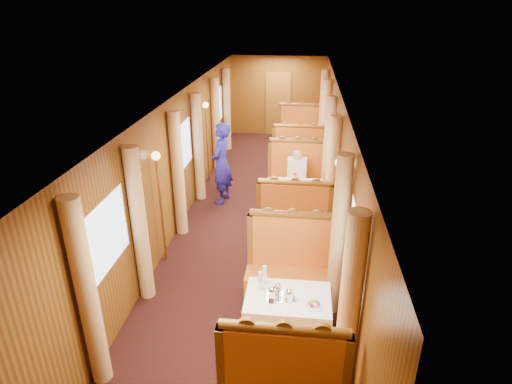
# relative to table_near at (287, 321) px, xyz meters

# --- Properties ---
(floor) EXTENTS (3.00, 12.00, 0.01)m
(floor) POSITION_rel_table_near_xyz_m (-0.75, 3.50, -0.38)
(floor) COLOR black
(floor) RESTS_ON ground
(ceiling) EXTENTS (3.00, 12.00, 0.01)m
(ceiling) POSITION_rel_table_near_xyz_m (-0.75, 3.50, 2.12)
(ceiling) COLOR silver
(ceiling) RESTS_ON wall_left
(wall_far) EXTENTS (3.00, 0.01, 2.50)m
(wall_far) POSITION_rel_table_near_xyz_m (-0.75, 9.50, 0.88)
(wall_far) COLOR brown
(wall_far) RESTS_ON floor
(wall_left) EXTENTS (0.01, 12.00, 2.50)m
(wall_left) POSITION_rel_table_near_xyz_m (-2.25, 3.50, 0.88)
(wall_left) COLOR brown
(wall_left) RESTS_ON floor
(wall_right) EXTENTS (0.01, 12.00, 2.50)m
(wall_right) POSITION_rel_table_near_xyz_m (0.75, 3.50, 0.88)
(wall_right) COLOR brown
(wall_right) RESTS_ON floor
(doorway_far) EXTENTS (0.80, 0.04, 2.00)m
(doorway_far) POSITION_rel_table_near_xyz_m (-0.75, 9.47, 0.62)
(doorway_far) COLOR brown
(doorway_far) RESTS_ON floor
(table_near) EXTENTS (1.05, 0.72, 0.75)m
(table_near) POSITION_rel_table_near_xyz_m (0.00, 0.00, 0.00)
(table_near) COLOR white
(table_near) RESTS_ON floor
(banquette_near_fwd) EXTENTS (1.30, 0.55, 1.34)m
(banquette_near_fwd) POSITION_rel_table_near_xyz_m (0.00, -1.01, 0.05)
(banquette_near_fwd) COLOR #B94114
(banquette_near_fwd) RESTS_ON floor
(banquette_near_aft) EXTENTS (1.30, 0.55, 1.34)m
(banquette_near_aft) POSITION_rel_table_near_xyz_m (0.00, 1.01, 0.05)
(banquette_near_aft) COLOR #B94114
(banquette_near_aft) RESTS_ON floor
(table_mid) EXTENTS (1.05, 0.72, 0.75)m
(table_mid) POSITION_rel_table_near_xyz_m (0.00, 3.50, 0.00)
(table_mid) COLOR white
(table_mid) RESTS_ON floor
(banquette_mid_fwd) EXTENTS (1.30, 0.55, 1.34)m
(banquette_mid_fwd) POSITION_rel_table_near_xyz_m (0.00, 2.49, 0.05)
(banquette_mid_fwd) COLOR #B94114
(banquette_mid_fwd) RESTS_ON floor
(banquette_mid_aft) EXTENTS (1.30, 0.55, 1.34)m
(banquette_mid_aft) POSITION_rel_table_near_xyz_m (0.00, 4.51, 0.05)
(banquette_mid_aft) COLOR #B94114
(banquette_mid_aft) RESTS_ON floor
(table_far) EXTENTS (1.05, 0.72, 0.75)m
(table_far) POSITION_rel_table_near_xyz_m (0.00, 7.00, 0.00)
(table_far) COLOR white
(table_far) RESTS_ON floor
(banquette_far_fwd) EXTENTS (1.30, 0.55, 1.34)m
(banquette_far_fwd) POSITION_rel_table_near_xyz_m (0.00, 5.99, 0.05)
(banquette_far_fwd) COLOR #B94114
(banquette_far_fwd) RESTS_ON floor
(banquette_far_aft) EXTENTS (1.30, 0.55, 1.34)m
(banquette_far_aft) POSITION_rel_table_near_xyz_m (0.00, 8.01, 0.05)
(banquette_far_aft) COLOR #B94114
(banquette_far_aft) RESTS_ON floor
(tea_tray) EXTENTS (0.39, 0.33, 0.01)m
(tea_tray) POSITION_rel_table_near_xyz_m (-0.10, -0.02, 0.38)
(tea_tray) COLOR silver
(tea_tray) RESTS_ON table_near
(teapot_left) EXTENTS (0.18, 0.13, 0.14)m
(teapot_left) POSITION_rel_table_near_xyz_m (-0.19, -0.08, 0.45)
(teapot_left) COLOR silver
(teapot_left) RESTS_ON tea_tray
(teapot_right) EXTENTS (0.19, 0.17, 0.13)m
(teapot_right) POSITION_rel_table_near_xyz_m (0.02, -0.08, 0.44)
(teapot_right) COLOR silver
(teapot_right) RESTS_ON tea_tray
(teapot_back) EXTENTS (0.17, 0.15, 0.12)m
(teapot_back) POSITION_rel_table_near_xyz_m (-0.13, 0.04, 0.43)
(teapot_back) COLOR silver
(teapot_back) RESTS_ON tea_tray
(fruit_plate) EXTENTS (0.22, 0.22, 0.05)m
(fruit_plate) POSITION_rel_table_near_xyz_m (0.31, -0.14, 0.39)
(fruit_plate) COLOR white
(fruit_plate) RESTS_ON table_near
(cup_inboard) EXTENTS (0.08, 0.08, 0.26)m
(cup_inboard) POSITION_rel_table_near_xyz_m (-0.35, 0.10, 0.48)
(cup_inboard) COLOR white
(cup_inboard) RESTS_ON table_near
(cup_outboard) EXTENTS (0.08, 0.08, 0.26)m
(cup_outboard) POSITION_rel_table_near_xyz_m (-0.31, 0.23, 0.48)
(cup_outboard) COLOR white
(cup_outboard) RESTS_ON table_near
(rose_vase_mid) EXTENTS (0.06, 0.06, 0.36)m
(rose_vase_mid) POSITION_rel_table_near_xyz_m (-0.02, 3.50, 0.55)
(rose_vase_mid) COLOR silver
(rose_vase_mid) RESTS_ON table_mid
(rose_vase_far) EXTENTS (0.06, 0.06, 0.36)m
(rose_vase_far) POSITION_rel_table_near_xyz_m (-0.01, 7.03, 0.55)
(rose_vase_far) COLOR silver
(rose_vase_far) RESTS_ON table_far
(window_left_near) EXTENTS (0.01, 1.20, 0.90)m
(window_left_near) POSITION_rel_table_near_xyz_m (-2.24, 0.00, 1.07)
(window_left_near) COLOR #97ADCD
(window_left_near) RESTS_ON wall_left
(curtain_left_near_a) EXTENTS (0.22, 0.22, 2.35)m
(curtain_left_near_a) POSITION_rel_table_near_xyz_m (-2.13, -0.78, 0.80)
(curtain_left_near_a) COLOR tan
(curtain_left_near_a) RESTS_ON floor
(curtain_left_near_b) EXTENTS (0.22, 0.22, 2.35)m
(curtain_left_near_b) POSITION_rel_table_near_xyz_m (-2.13, 0.78, 0.80)
(curtain_left_near_b) COLOR tan
(curtain_left_near_b) RESTS_ON floor
(window_right_near) EXTENTS (0.01, 1.20, 0.90)m
(window_right_near) POSITION_rel_table_near_xyz_m (0.74, 0.00, 1.07)
(window_right_near) COLOR #97ADCD
(window_right_near) RESTS_ON wall_right
(curtain_right_near_a) EXTENTS (0.22, 0.22, 2.35)m
(curtain_right_near_a) POSITION_rel_table_near_xyz_m (0.63, -0.78, 0.80)
(curtain_right_near_a) COLOR tan
(curtain_right_near_a) RESTS_ON floor
(curtain_right_near_b) EXTENTS (0.22, 0.22, 2.35)m
(curtain_right_near_b) POSITION_rel_table_near_xyz_m (0.63, 0.78, 0.80)
(curtain_right_near_b) COLOR tan
(curtain_right_near_b) RESTS_ON floor
(window_left_mid) EXTENTS (0.01, 1.20, 0.90)m
(window_left_mid) POSITION_rel_table_near_xyz_m (-2.24, 3.50, 1.07)
(window_left_mid) COLOR #97ADCD
(window_left_mid) RESTS_ON wall_left
(curtain_left_mid_a) EXTENTS (0.22, 0.22, 2.35)m
(curtain_left_mid_a) POSITION_rel_table_near_xyz_m (-2.13, 2.72, 0.80)
(curtain_left_mid_a) COLOR tan
(curtain_left_mid_a) RESTS_ON floor
(curtain_left_mid_b) EXTENTS (0.22, 0.22, 2.35)m
(curtain_left_mid_b) POSITION_rel_table_near_xyz_m (-2.13, 4.28, 0.80)
(curtain_left_mid_b) COLOR tan
(curtain_left_mid_b) RESTS_ON floor
(window_right_mid) EXTENTS (0.01, 1.20, 0.90)m
(window_right_mid) POSITION_rel_table_near_xyz_m (0.74, 3.50, 1.07)
(window_right_mid) COLOR #97ADCD
(window_right_mid) RESTS_ON wall_right
(curtain_right_mid_a) EXTENTS (0.22, 0.22, 2.35)m
(curtain_right_mid_a) POSITION_rel_table_near_xyz_m (0.63, 2.72, 0.80)
(curtain_right_mid_a) COLOR tan
(curtain_right_mid_a) RESTS_ON floor
(curtain_right_mid_b) EXTENTS (0.22, 0.22, 2.35)m
(curtain_right_mid_b) POSITION_rel_table_near_xyz_m (0.63, 4.28, 0.80)
(curtain_right_mid_b) COLOR tan
(curtain_right_mid_b) RESTS_ON floor
(window_left_far) EXTENTS (0.01, 1.20, 0.90)m
(window_left_far) POSITION_rel_table_near_xyz_m (-2.24, 7.00, 1.07)
(window_left_far) COLOR #97ADCD
(window_left_far) RESTS_ON wall_left
(curtain_left_far_a) EXTENTS (0.22, 0.22, 2.35)m
(curtain_left_far_a) POSITION_rel_table_near_xyz_m (-2.13, 6.22, 0.80)
(curtain_left_far_a) COLOR tan
(curtain_left_far_a) RESTS_ON floor
(curtain_left_far_b) EXTENTS (0.22, 0.22, 2.35)m
(curtain_left_far_b) POSITION_rel_table_near_xyz_m (-2.13, 7.78, 0.80)
(curtain_left_far_b) COLOR tan
(curtain_left_far_b) RESTS_ON floor
(window_right_far) EXTENTS (0.01, 1.20, 0.90)m
(window_right_far) POSITION_rel_table_near_xyz_m (0.74, 7.00, 1.07)
(window_right_far) COLOR #97ADCD
(window_right_far) RESTS_ON wall_right
(curtain_right_far_a) EXTENTS (0.22, 0.22, 2.35)m
(curtain_right_far_a) POSITION_rel_table_near_xyz_m (0.63, 6.22, 0.80)
(curtain_right_far_a) COLOR tan
(curtain_right_far_a) RESTS_ON floor
(curtain_right_far_b) EXTENTS (0.22, 0.22, 2.35)m
(curtain_right_far_b) POSITION_rel_table_near_xyz_m (0.63, 7.78, 0.80)
(curtain_right_far_b) COLOR tan
(curtain_right_far_b) RESTS_ON floor
(sconce_left_fore) EXTENTS (0.14, 0.14, 1.95)m
(sconce_left_fore) POSITION_rel_table_near_xyz_m (-2.15, 1.75, 1.01)
(sconce_left_fore) COLOR #BF8C3F
(sconce_left_fore) RESTS_ON floor
(sconce_right_fore) EXTENTS (0.14, 0.14, 1.95)m
(sconce_right_fore) POSITION_rel_table_near_xyz_m (0.65, 1.75, 1.01)
(sconce_right_fore) COLOR #BF8C3F
(sconce_right_fore) RESTS_ON floor
(sconce_left_aft) EXTENTS (0.14, 0.14, 1.95)m
(sconce_left_aft) POSITION_rel_table_near_xyz_m (-2.15, 5.25, 1.01)
(sconce_left_aft) COLOR #BF8C3F
(sconce_left_aft) RESTS_ON floor
(sconce_right_aft) EXTENTS (0.14, 0.14, 1.95)m
(sconce_right_aft) POSITION_rel_table_near_xyz_m (0.65, 5.25, 1.01)
(sconce_right_aft) COLOR #BF8C3F
(sconce_right_aft) RESTS_ON floor
(steward) EXTENTS (0.53, 0.71, 1.78)m
(steward) POSITION_rel_table_near_xyz_m (-1.61, 4.15, 0.51)
(steward) COLOR navy
(steward) RESTS_ON floor
(passenger) EXTENTS (0.40, 0.44, 0.76)m
(passenger) POSITION_rel_table_near_xyz_m (-0.00, 4.23, 0.37)
(passenger) COLOR beige
(passenger) RESTS_ON banquette_mid_aft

